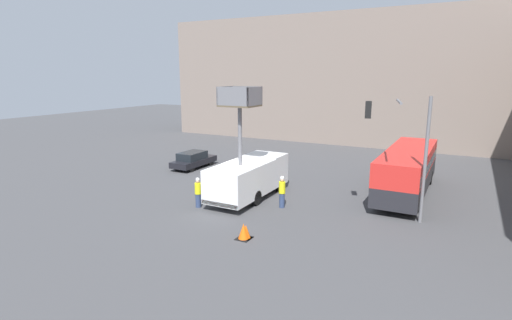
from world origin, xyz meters
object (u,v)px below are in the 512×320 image
(traffic_light_pole, at_px, (406,139))
(parked_car_curbside, at_px, (193,160))
(road_worker_directing, at_px, (282,192))
(utility_truck, at_px, (249,175))
(traffic_cone_near_truck, at_px, (246,232))
(road_worker_near_truck, at_px, (198,192))
(traffic_cone_mid_road, at_px, (244,232))
(city_bus, at_px, (408,168))

(traffic_light_pole, xyz_separation_m, parked_car_curbside, (-17.39, 4.76, -3.75))
(road_worker_directing, bearing_deg, utility_truck, 91.93)
(traffic_cone_near_truck, bearing_deg, traffic_light_pole, 44.41)
(utility_truck, height_order, road_worker_near_truck, utility_truck)
(traffic_cone_mid_road, height_order, parked_car_curbside, parked_car_curbside)
(road_worker_near_truck, bearing_deg, traffic_cone_near_truck, -98.56)
(city_bus, bearing_deg, road_worker_directing, 147.78)
(utility_truck, xyz_separation_m, parked_car_curbside, (-8.24, 5.17, -0.83))
(city_bus, height_order, road_worker_directing, city_bus)
(city_bus, height_order, road_worker_near_truck, city_bus)
(city_bus, distance_m, traffic_cone_mid_road, 12.92)
(traffic_cone_mid_road, bearing_deg, utility_truck, 117.09)
(traffic_cone_mid_road, bearing_deg, road_worker_near_truck, 149.34)
(traffic_light_pole, bearing_deg, traffic_cone_mid_road, -135.19)
(city_bus, xyz_separation_m, traffic_light_pole, (0.44, -5.31, 2.69))
(utility_truck, bearing_deg, city_bus, 33.29)
(city_bus, relative_size, traffic_light_pole, 1.60)
(traffic_light_pole, height_order, road_worker_directing, traffic_light_pole)
(city_bus, bearing_deg, traffic_cone_near_truck, 164.62)
(city_bus, xyz_separation_m, traffic_cone_mid_road, (-5.76, -11.48, -1.39))
(traffic_light_pole, bearing_deg, traffic_cone_near_truck, -135.59)
(traffic_light_pole, distance_m, road_worker_near_truck, 11.96)
(road_worker_near_truck, xyz_separation_m, traffic_cone_mid_road, (4.71, -2.79, -0.54))
(utility_truck, height_order, traffic_cone_mid_road, utility_truck)
(road_worker_near_truck, distance_m, road_worker_directing, 4.97)
(road_worker_directing, bearing_deg, traffic_cone_mid_road, -160.42)
(utility_truck, xyz_separation_m, city_bus, (8.71, 5.72, 0.23))
(city_bus, xyz_separation_m, road_worker_near_truck, (-10.47, -8.68, -0.85))
(utility_truck, height_order, city_bus, utility_truck)
(traffic_light_pole, distance_m, road_worker_directing, 7.46)
(road_worker_near_truck, bearing_deg, road_worker_directing, -41.80)
(traffic_light_pole, xyz_separation_m, road_worker_near_truck, (-10.92, -3.37, -3.54))
(utility_truck, relative_size, parked_car_curbside, 1.60)
(utility_truck, height_order, traffic_light_pole, utility_truck)
(traffic_light_pole, relative_size, road_worker_near_truck, 3.68)
(traffic_cone_near_truck, bearing_deg, city_bus, 63.26)
(city_bus, distance_m, traffic_light_pole, 5.97)
(utility_truck, distance_m, traffic_light_pole, 9.62)
(utility_truck, distance_m, traffic_cone_near_truck, 6.49)
(road_worker_directing, distance_m, traffic_cone_near_truck, 5.01)
(road_worker_near_truck, relative_size, traffic_cone_mid_road, 2.35)
(city_bus, bearing_deg, parked_car_curbside, 103.21)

